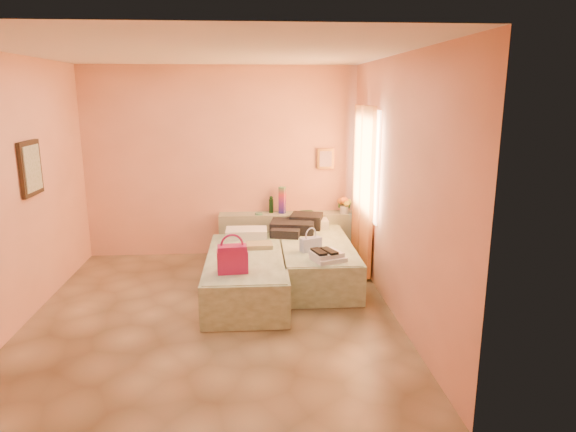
{
  "coord_description": "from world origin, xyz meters",
  "views": [
    {
      "loc": [
        0.45,
        -5.37,
        2.4
      ],
      "look_at": [
        0.89,
        0.85,
        0.91
      ],
      "focal_mm": 32.0,
      "sensor_mm": 36.0,
      "label": 1
    }
  ],
  "objects_px": {
    "bed_right": "(315,260)",
    "magenta_handbag": "(232,259)",
    "bed_left": "(246,275)",
    "water_bottle": "(271,205)",
    "headboard_ledge": "(288,234)",
    "flower_vase": "(344,204)",
    "blue_handbag": "(311,244)",
    "green_book": "(307,212)",
    "towel_stack": "(328,256)"
  },
  "relations": [
    {
      "from": "bed_right",
      "to": "green_book",
      "type": "distance_m",
      "value": 1.13
    },
    {
      "from": "magenta_handbag",
      "to": "blue_handbag",
      "type": "xyz_separation_m",
      "value": [
        0.94,
        0.71,
        -0.07
      ]
    },
    {
      "from": "magenta_handbag",
      "to": "headboard_ledge",
      "type": "bearing_deg",
      "value": 64.67
    },
    {
      "from": "green_book",
      "to": "bed_left",
      "type": "bearing_deg",
      "value": -127.57
    },
    {
      "from": "green_book",
      "to": "magenta_handbag",
      "type": "relative_size",
      "value": 0.54
    },
    {
      "from": "bed_right",
      "to": "magenta_handbag",
      "type": "distance_m",
      "value": 1.56
    },
    {
      "from": "bed_left",
      "to": "flower_vase",
      "type": "distance_m",
      "value": 2.15
    },
    {
      "from": "bed_right",
      "to": "green_book",
      "type": "xyz_separation_m",
      "value": [
        0.0,
        1.05,
        0.41
      ]
    },
    {
      "from": "flower_vase",
      "to": "blue_handbag",
      "type": "distance_m",
      "value": 1.53
    },
    {
      "from": "bed_right",
      "to": "magenta_handbag",
      "type": "height_order",
      "value": "magenta_handbag"
    },
    {
      "from": "bed_left",
      "to": "magenta_handbag",
      "type": "distance_m",
      "value": 0.72
    },
    {
      "from": "magenta_handbag",
      "to": "blue_handbag",
      "type": "height_order",
      "value": "magenta_handbag"
    },
    {
      "from": "water_bottle",
      "to": "flower_vase",
      "type": "relative_size",
      "value": 0.82
    },
    {
      "from": "water_bottle",
      "to": "magenta_handbag",
      "type": "height_order",
      "value": "water_bottle"
    },
    {
      "from": "magenta_handbag",
      "to": "blue_handbag",
      "type": "relative_size",
      "value": 1.25
    },
    {
      "from": "flower_vase",
      "to": "bed_left",
      "type": "bearing_deg",
      "value": -134.35
    },
    {
      "from": "water_bottle",
      "to": "flower_vase",
      "type": "height_order",
      "value": "flower_vase"
    },
    {
      "from": "green_book",
      "to": "flower_vase",
      "type": "distance_m",
      "value": 0.57
    },
    {
      "from": "green_book",
      "to": "towel_stack",
      "type": "distance_m",
      "value": 1.82
    },
    {
      "from": "water_bottle",
      "to": "flower_vase",
      "type": "bearing_deg",
      "value": -5.96
    },
    {
      "from": "water_bottle",
      "to": "towel_stack",
      "type": "relative_size",
      "value": 0.69
    },
    {
      "from": "bed_left",
      "to": "towel_stack",
      "type": "distance_m",
      "value": 1.04
    },
    {
      "from": "bed_right",
      "to": "bed_left",
      "type": "bearing_deg",
      "value": -150.24
    },
    {
      "from": "bed_left",
      "to": "bed_right",
      "type": "bearing_deg",
      "value": 29.76
    },
    {
      "from": "headboard_ledge",
      "to": "flower_vase",
      "type": "distance_m",
      "value": 0.97
    },
    {
      "from": "bed_left",
      "to": "blue_handbag",
      "type": "distance_m",
      "value": 0.87
    },
    {
      "from": "headboard_ledge",
      "to": "blue_handbag",
      "type": "relative_size",
      "value": 7.82
    },
    {
      "from": "headboard_ledge",
      "to": "bed_right",
      "type": "relative_size",
      "value": 1.02
    },
    {
      "from": "bed_right",
      "to": "blue_handbag",
      "type": "bearing_deg",
      "value": -104.91
    },
    {
      "from": "headboard_ledge",
      "to": "green_book",
      "type": "relative_size",
      "value": 11.52
    },
    {
      "from": "green_book",
      "to": "towel_stack",
      "type": "xyz_separation_m",
      "value": [
        0.06,
        -1.82,
        -0.11
      ]
    },
    {
      "from": "blue_handbag",
      "to": "towel_stack",
      "type": "relative_size",
      "value": 0.75
    },
    {
      "from": "water_bottle",
      "to": "magenta_handbag",
      "type": "relative_size",
      "value": 0.73
    },
    {
      "from": "bed_right",
      "to": "blue_handbag",
      "type": "distance_m",
      "value": 0.51
    },
    {
      "from": "bed_right",
      "to": "green_book",
      "type": "bearing_deg",
      "value": 90.11
    },
    {
      "from": "bed_left",
      "to": "magenta_handbag",
      "type": "height_order",
      "value": "magenta_handbag"
    },
    {
      "from": "water_bottle",
      "to": "magenta_handbag",
      "type": "distance_m",
      "value": 2.25
    },
    {
      "from": "bed_left",
      "to": "magenta_handbag",
      "type": "xyz_separation_m",
      "value": [
        -0.14,
        -0.58,
        0.4
      ]
    },
    {
      "from": "bed_left",
      "to": "headboard_ledge",
      "type": "bearing_deg",
      "value": 68.86
    },
    {
      "from": "bed_left",
      "to": "water_bottle",
      "type": "relative_size",
      "value": 8.33
    },
    {
      "from": "bed_right",
      "to": "water_bottle",
      "type": "bearing_deg",
      "value": 116.21
    },
    {
      "from": "bed_left",
      "to": "flower_vase",
      "type": "bearing_deg",
      "value": 45.97
    },
    {
      "from": "water_bottle",
      "to": "green_book",
      "type": "bearing_deg",
      "value": -4.69
    },
    {
      "from": "flower_vase",
      "to": "blue_handbag",
      "type": "bearing_deg",
      "value": -115.88
    },
    {
      "from": "towel_stack",
      "to": "magenta_handbag",
      "type": "bearing_deg",
      "value": -163.67
    },
    {
      "from": "towel_stack",
      "to": "headboard_ledge",
      "type": "bearing_deg",
      "value": 100.81
    },
    {
      "from": "bed_left",
      "to": "water_bottle",
      "type": "distance_m",
      "value": 1.73
    },
    {
      "from": "bed_left",
      "to": "green_book",
      "type": "xyz_separation_m",
      "value": [
        0.9,
        1.56,
        0.41
      ]
    },
    {
      "from": "magenta_handbag",
      "to": "water_bottle",
      "type": "bearing_deg",
      "value": 70.96
    },
    {
      "from": "green_book",
      "to": "towel_stack",
      "type": "relative_size",
      "value": 0.51
    }
  ]
}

